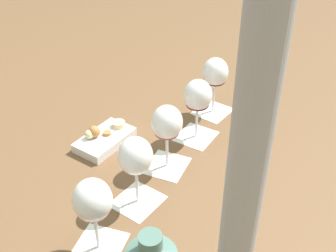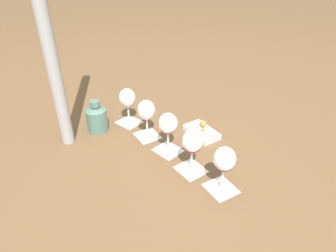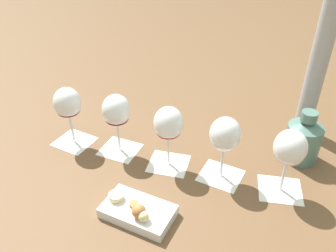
{
  "view_description": "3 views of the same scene",
  "coord_description": "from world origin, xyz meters",
  "px_view_note": "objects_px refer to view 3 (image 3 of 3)",
  "views": [
    {
      "loc": [
        -0.32,
        -0.77,
        0.7
      ],
      "look_at": [
        0.0,
        -0.0,
        0.12
      ],
      "focal_mm": 45.0,
      "sensor_mm": 36.0,
      "label": 1
    },
    {
      "loc": [
        1.02,
        -0.01,
        0.76
      ],
      "look_at": [
        0.0,
        -0.0,
        0.12
      ],
      "focal_mm": 32.0,
      "sensor_mm": 36.0,
      "label": 2
    },
    {
      "loc": [
        -0.64,
        0.38,
        0.63
      ],
      "look_at": [
        0.0,
        -0.0,
        0.12
      ],
      "focal_mm": 38.0,
      "sensor_mm": 36.0,
      "label": 3
    }
  ],
  "objects_px": {
    "wine_glass_4": "(68,106)",
    "snack_dish": "(137,211)",
    "wine_glass_1": "(225,137)",
    "wine_glass_2": "(167,127)",
    "wine_glass_0": "(289,151)",
    "wine_glass_3": "(116,113)",
    "ceramic_vase": "(303,139)"
  },
  "relations": [
    {
      "from": "wine_glass_3",
      "to": "wine_glass_2",
      "type": "bearing_deg",
      "value": -146.2
    },
    {
      "from": "ceramic_vase",
      "to": "wine_glass_0",
      "type": "bearing_deg",
      "value": 115.23
    },
    {
      "from": "wine_glass_1",
      "to": "snack_dish",
      "type": "height_order",
      "value": "wine_glass_1"
    },
    {
      "from": "wine_glass_4",
      "to": "snack_dish",
      "type": "distance_m",
      "value": 0.37
    },
    {
      "from": "wine_glass_1",
      "to": "wine_glass_4",
      "type": "relative_size",
      "value": 1.0
    },
    {
      "from": "wine_glass_3",
      "to": "ceramic_vase",
      "type": "distance_m",
      "value": 0.51
    },
    {
      "from": "wine_glass_0",
      "to": "snack_dish",
      "type": "relative_size",
      "value": 0.94
    },
    {
      "from": "wine_glass_1",
      "to": "wine_glass_4",
      "type": "distance_m",
      "value": 0.44
    },
    {
      "from": "wine_glass_2",
      "to": "snack_dish",
      "type": "height_order",
      "value": "wine_glass_2"
    },
    {
      "from": "wine_glass_1",
      "to": "wine_glass_2",
      "type": "xyz_separation_m",
      "value": [
        0.11,
        0.1,
        -0.0
      ]
    },
    {
      "from": "ceramic_vase",
      "to": "snack_dish",
      "type": "relative_size",
      "value": 0.8
    },
    {
      "from": "wine_glass_2",
      "to": "snack_dish",
      "type": "distance_m",
      "value": 0.22
    },
    {
      "from": "wine_glass_2",
      "to": "snack_dish",
      "type": "bearing_deg",
      "value": 128.09
    },
    {
      "from": "ceramic_vase",
      "to": "wine_glass_4",
      "type": "bearing_deg",
      "value": 52.29
    },
    {
      "from": "wine_glass_0",
      "to": "wine_glass_1",
      "type": "distance_m",
      "value": 0.15
    },
    {
      "from": "wine_glass_1",
      "to": "wine_glass_3",
      "type": "bearing_deg",
      "value": 37.17
    },
    {
      "from": "wine_glass_2",
      "to": "wine_glass_1",
      "type": "bearing_deg",
      "value": -139.38
    },
    {
      "from": "snack_dish",
      "to": "wine_glass_1",
      "type": "bearing_deg",
      "value": -88.08
    },
    {
      "from": "wine_glass_1",
      "to": "wine_glass_4",
      "type": "height_order",
      "value": "same"
    },
    {
      "from": "wine_glass_4",
      "to": "ceramic_vase",
      "type": "height_order",
      "value": "wine_glass_4"
    },
    {
      "from": "ceramic_vase",
      "to": "wine_glass_2",
      "type": "bearing_deg",
      "value": 63.29
    },
    {
      "from": "wine_glass_1",
      "to": "wine_glass_4",
      "type": "bearing_deg",
      "value": 39.23
    },
    {
      "from": "snack_dish",
      "to": "wine_glass_3",
      "type": "bearing_deg",
      "value": -15.75
    },
    {
      "from": "wine_glass_4",
      "to": "ceramic_vase",
      "type": "xyz_separation_m",
      "value": [
        -0.4,
        -0.51,
        -0.06
      ]
    },
    {
      "from": "wine_glass_2",
      "to": "wine_glass_3",
      "type": "xyz_separation_m",
      "value": [
        0.13,
        0.08,
        0.0
      ]
    },
    {
      "from": "wine_glass_0",
      "to": "snack_dish",
      "type": "bearing_deg",
      "value": 72.3
    },
    {
      "from": "wine_glass_0",
      "to": "wine_glass_2",
      "type": "bearing_deg",
      "value": 39.69
    },
    {
      "from": "wine_glass_2",
      "to": "snack_dish",
      "type": "xyz_separation_m",
      "value": [
        -0.12,
        0.15,
        -0.11
      ]
    },
    {
      "from": "wine_glass_1",
      "to": "wine_glass_3",
      "type": "distance_m",
      "value": 0.3
    },
    {
      "from": "wine_glass_3",
      "to": "snack_dish",
      "type": "height_order",
      "value": "wine_glass_3"
    },
    {
      "from": "wine_glass_3",
      "to": "ceramic_vase",
      "type": "bearing_deg",
      "value": -125.18
    },
    {
      "from": "wine_glass_4",
      "to": "snack_dish",
      "type": "xyz_separation_m",
      "value": [
        -0.35,
        -0.03,
        -0.11
      ]
    }
  ]
}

